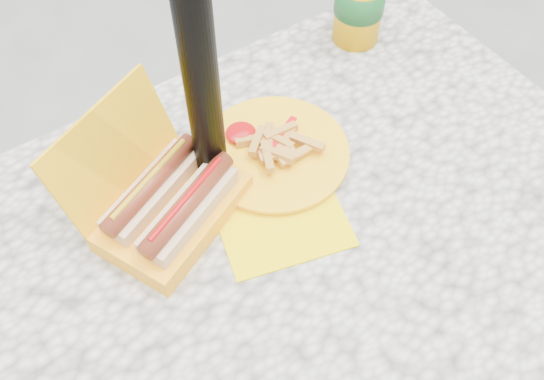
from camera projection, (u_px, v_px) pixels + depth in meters
picnic_table at (268, 281)px, 1.00m from camera, size 1.20×0.80×0.75m
hotdog_box at (168, 203)px, 0.91m from camera, size 0.28×0.27×0.18m
fries_plate at (274, 156)px, 1.00m from camera, size 0.30×0.34×0.04m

